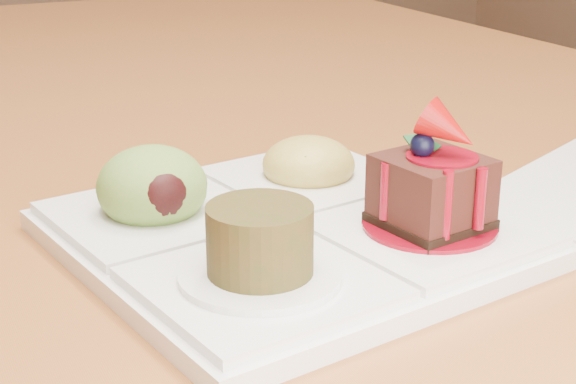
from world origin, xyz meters
name	(u,v)px	position (x,y,z in m)	size (l,w,h in m)	color
dining_table	(281,206)	(0.00, 0.00, 0.68)	(1.00, 1.80, 0.75)	brown
sampler_plate	(282,216)	(-0.10, -0.22, 0.77)	(0.28, 0.28, 0.10)	silver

